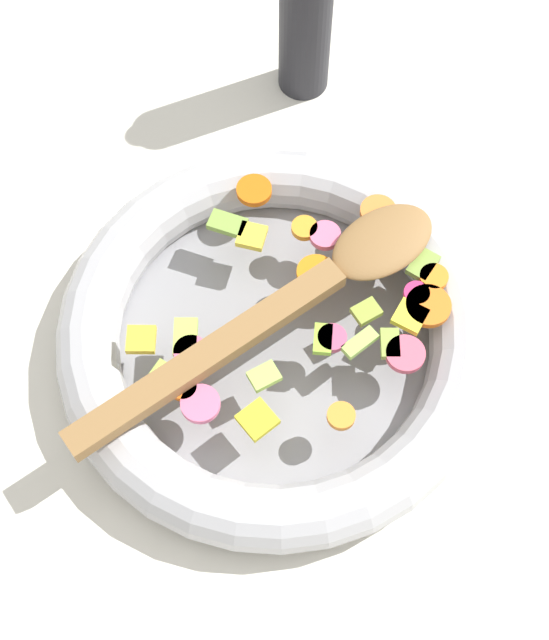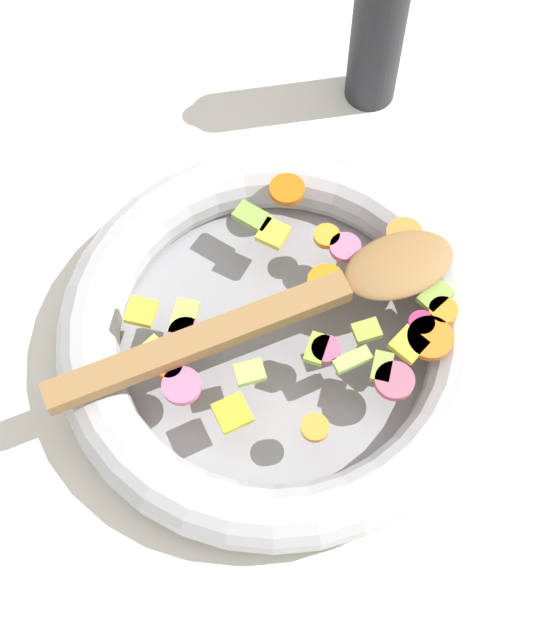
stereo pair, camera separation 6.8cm
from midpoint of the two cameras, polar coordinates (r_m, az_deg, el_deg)
ground_plane at (r=0.73m, az=-2.67°, el=-2.00°), size 4.00×4.00×0.00m
skillet at (r=0.71m, az=-2.75°, el=-1.27°), size 0.35×0.35×0.05m
chopped_vegetables at (r=0.68m, az=-0.27°, el=0.74°), size 0.26×0.24×0.01m
wooden_spoon at (r=0.67m, az=-1.46°, el=1.12°), size 0.33×0.11×0.01m
pepper_mill at (r=0.81m, az=-0.50°, el=19.07°), size 0.05×0.05×0.20m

